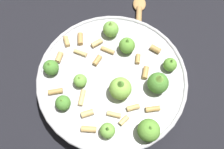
% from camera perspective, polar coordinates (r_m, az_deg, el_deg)
% --- Properties ---
extents(ground_plane, '(2.40, 2.40, 0.00)m').
position_cam_1_polar(ground_plane, '(0.56, 0.00, -2.67)').
color(ground_plane, black).
extents(cooking_pan, '(0.33, 0.33, 0.11)m').
position_cam_1_polar(cooking_pan, '(0.53, 0.17, -1.46)').
color(cooking_pan, '#B7B7BC').
rests_on(cooking_pan, ground).
extents(wooden_spoon, '(0.23, 0.13, 0.02)m').
position_cam_1_polar(wooden_spoon, '(0.64, 6.37, 11.34)').
color(wooden_spoon, '#B2844C').
rests_on(wooden_spoon, ground).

